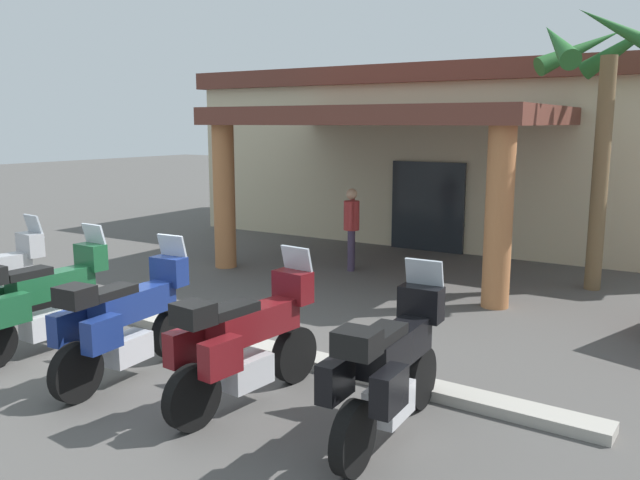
% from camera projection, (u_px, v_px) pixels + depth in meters
% --- Properties ---
extents(ground_plane, '(80.00, 80.00, 0.00)m').
position_uv_depth(ground_plane, '(128.00, 360.00, 8.38)').
color(ground_plane, '#514F4C').
extents(motel_building, '(14.29, 10.65, 4.36)m').
position_uv_depth(motel_building, '(469.00, 152.00, 17.46)').
color(motel_building, beige).
rests_on(motel_building, ground_plane).
extents(motorcycle_green, '(0.70, 2.21, 1.61)m').
position_uv_depth(motorcycle_green, '(43.00, 301.00, 8.56)').
color(motorcycle_green, black).
rests_on(motorcycle_green, ground_plane).
extents(motorcycle_blue, '(0.74, 2.21, 1.61)m').
position_uv_depth(motorcycle_blue, '(125.00, 322.00, 7.65)').
color(motorcycle_blue, black).
rests_on(motorcycle_blue, ground_plane).
extents(motorcycle_maroon, '(0.73, 2.21, 1.61)m').
position_uv_depth(motorcycle_maroon, '(245.00, 342.00, 6.94)').
color(motorcycle_maroon, black).
rests_on(motorcycle_maroon, ground_plane).
extents(motorcycle_black, '(0.73, 2.21, 1.61)m').
position_uv_depth(motorcycle_black, '(389.00, 369.00, 6.17)').
color(motorcycle_black, black).
rests_on(motorcycle_black, ground_plane).
extents(pedestrian, '(0.32, 0.48, 1.69)m').
position_uv_depth(pedestrian, '(351.00, 223.00, 13.33)').
color(pedestrian, '#3F334C').
rests_on(pedestrian, ground_plane).
extents(palm_tree_near_portico, '(2.66, 2.73, 5.15)m').
position_uv_depth(palm_tree_near_portico, '(609.00, 72.00, 11.31)').
color(palm_tree_near_portico, brown).
rests_on(palm_tree_near_portico, ground_plane).
extents(curb_strip, '(10.19, 0.36, 0.12)m').
position_uv_depth(curb_strip, '(220.00, 337.00, 9.06)').
color(curb_strip, '#ADA89E').
rests_on(curb_strip, ground_plane).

